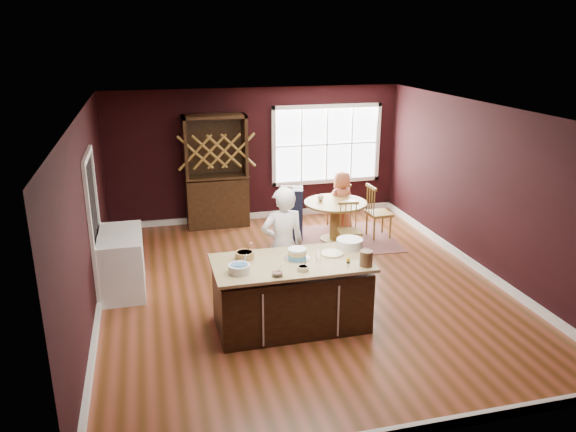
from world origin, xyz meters
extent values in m
plane|color=brown|center=(0.00, 0.00, 0.00)|extent=(7.00, 7.00, 0.00)
plane|color=white|center=(0.00, 0.00, 2.70)|extent=(7.00, 7.00, 0.00)
plane|color=black|center=(0.00, 3.50, 1.35)|extent=(6.00, 0.00, 6.00)
plane|color=black|center=(0.00, -3.50, 1.35)|extent=(6.00, 0.00, 6.00)
plane|color=black|center=(-3.00, 0.00, 1.35)|extent=(0.00, 7.00, 7.00)
plane|color=black|center=(3.00, 0.00, 1.35)|extent=(0.00, 7.00, 7.00)
cube|color=black|center=(-0.46, -1.09, 0.41)|extent=(1.95, 0.98, 0.83)
cube|color=tan|center=(-0.46, -1.09, 0.90)|extent=(2.03, 1.06, 0.04)
cylinder|color=brown|center=(1.15, 1.83, 0.02)|extent=(0.54, 0.54, 0.04)
cylinder|color=brown|center=(1.15, 1.83, 0.35)|extent=(0.19, 0.19, 0.67)
cylinder|color=brown|center=(1.15, 1.83, 0.73)|extent=(1.16, 1.16, 0.04)
imported|color=white|center=(-0.39, -0.38, 0.86)|extent=(0.65, 0.44, 1.72)
cylinder|color=white|center=(-1.16, -1.27, 0.97)|extent=(0.27, 0.27, 0.11)
cylinder|color=#9F794F|center=(-1.02, -0.84, 0.97)|extent=(0.25, 0.25, 0.09)
cylinder|color=silver|center=(-0.73, -1.49, 0.95)|extent=(0.14, 0.14, 0.05)
cylinder|color=silver|center=(-0.38, -1.40, 0.95)|extent=(0.14, 0.14, 0.05)
cylinder|color=silver|center=(-0.10, -1.13, 0.99)|extent=(0.07, 0.07, 0.14)
cylinder|color=#F1E5CB|center=(0.14, -0.98, 0.93)|extent=(0.30, 0.30, 0.02)
cylinder|color=silver|center=(0.45, -0.81, 0.98)|extent=(0.36, 0.36, 0.12)
cylinder|color=#4F341D|center=(0.43, -1.46, 1.02)|extent=(0.17, 0.17, 0.20)
cube|color=brown|center=(1.15, 1.83, 0.01)|extent=(2.33, 1.85, 0.01)
imported|color=#C76346|center=(1.44, 2.30, 0.60)|extent=(0.69, 0.58, 1.20)
cylinder|color=beige|center=(1.41, 1.76, 0.76)|extent=(0.21, 0.21, 0.02)
imported|color=white|center=(0.91, 1.99, 0.80)|extent=(0.14, 0.14, 0.09)
cube|color=#311A0E|center=(-0.86, 3.22, 1.12)|extent=(1.22, 0.51, 2.23)
cube|color=silver|center=(-2.64, 0.28, 0.45)|extent=(0.62, 0.60, 0.91)
cube|color=white|center=(-2.64, 0.92, 0.45)|extent=(0.61, 0.59, 0.89)
camera|label=1|loc=(-2.15, -7.56, 3.74)|focal=35.00mm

